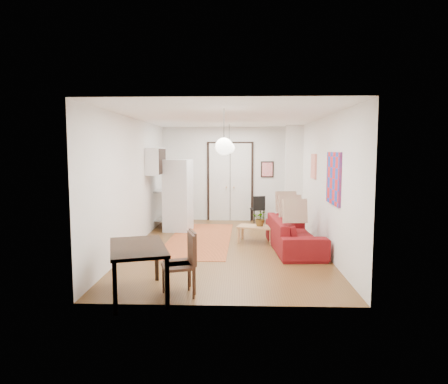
{
  "coord_description": "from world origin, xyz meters",
  "views": [
    {
      "loc": [
        0.25,
        -8.93,
        2.18
      ],
      "look_at": [
        -0.07,
        -0.0,
        1.25
      ],
      "focal_mm": 32.0,
      "sensor_mm": 36.0,
      "label": 1
    }
  ],
  "objects_px": {
    "dining_chair_near": "(180,256)",
    "black_side_chair": "(257,206)",
    "coffee_table": "(256,228)",
    "fridge": "(178,195)",
    "dining_chair_far": "(179,259)",
    "sofa": "(294,234)",
    "dining_table": "(138,251)",
    "kitchen_counter": "(170,201)"
  },
  "relations": [
    {
      "from": "dining_chair_far",
      "to": "fridge",
      "type": "bearing_deg",
      "value": 170.71
    },
    {
      "from": "dining_table",
      "to": "black_side_chair",
      "type": "xyz_separation_m",
      "value": [
        2.09,
        6.38,
        -0.21
      ]
    },
    {
      "from": "dining_chair_near",
      "to": "black_side_chair",
      "type": "height_order",
      "value": "dining_chair_near"
    },
    {
      "from": "coffee_table",
      "to": "kitchen_counter",
      "type": "relative_size",
      "value": 0.66
    },
    {
      "from": "dining_chair_far",
      "to": "kitchen_counter",
      "type": "bearing_deg",
      "value": 172.99
    },
    {
      "from": "sofa",
      "to": "black_side_chair",
      "type": "distance_m",
      "value": 3.5
    },
    {
      "from": "dining_chair_far",
      "to": "black_side_chair",
      "type": "xyz_separation_m",
      "value": [
        1.49,
        6.28,
        -0.08
      ]
    },
    {
      "from": "coffee_table",
      "to": "black_side_chair",
      "type": "distance_m",
      "value": 2.75
    },
    {
      "from": "fridge",
      "to": "dining_chair_near",
      "type": "distance_m",
      "value": 4.73
    },
    {
      "from": "sofa",
      "to": "coffee_table",
      "type": "distance_m",
      "value": 1.06
    },
    {
      "from": "fridge",
      "to": "dining_table",
      "type": "relative_size",
      "value": 1.24
    },
    {
      "from": "sofa",
      "to": "dining_table",
      "type": "bearing_deg",
      "value": 133.18
    },
    {
      "from": "kitchen_counter",
      "to": "black_side_chair",
      "type": "height_order",
      "value": "kitchen_counter"
    },
    {
      "from": "fridge",
      "to": "coffee_table",
      "type": "bearing_deg",
      "value": -23.98
    },
    {
      "from": "dining_chair_near",
      "to": "black_side_chair",
      "type": "bearing_deg",
      "value": 148.36
    },
    {
      "from": "coffee_table",
      "to": "fridge",
      "type": "height_order",
      "value": "fridge"
    },
    {
      "from": "fridge",
      "to": "dining_chair_far",
      "type": "xyz_separation_m",
      "value": [
        0.73,
        -4.83,
        -0.42
      ]
    },
    {
      "from": "sofa",
      "to": "coffee_table",
      "type": "xyz_separation_m",
      "value": [
        -0.8,
        0.69,
        -0.01
      ]
    },
    {
      "from": "dining_chair_far",
      "to": "coffee_table",
      "type": "bearing_deg",
      "value": 141.42
    },
    {
      "from": "fridge",
      "to": "dining_chair_far",
      "type": "distance_m",
      "value": 4.9
    },
    {
      "from": "dining_chair_near",
      "to": "black_side_chair",
      "type": "distance_m",
      "value": 6.28
    },
    {
      "from": "dining_table",
      "to": "black_side_chair",
      "type": "bearing_deg",
      "value": 71.86
    },
    {
      "from": "dining_table",
      "to": "dining_chair_far",
      "type": "height_order",
      "value": "dining_chair_far"
    },
    {
      "from": "kitchen_counter",
      "to": "dining_chair_near",
      "type": "distance_m",
      "value": 5.57
    },
    {
      "from": "kitchen_counter",
      "to": "dining_table",
      "type": "relative_size",
      "value": 0.93
    },
    {
      "from": "sofa",
      "to": "coffee_table",
      "type": "relative_size",
      "value": 2.48
    },
    {
      "from": "sofa",
      "to": "dining_chair_far",
      "type": "relative_size",
      "value": 2.52
    },
    {
      "from": "dining_table",
      "to": "black_side_chair",
      "type": "height_order",
      "value": "black_side_chair"
    },
    {
      "from": "black_side_chair",
      "to": "kitchen_counter",
      "type": "bearing_deg",
      "value": -1.95
    },
    {
      "from": "coffee_table",
      "to": "dining_table",
      "type": "height_order",
      "value": "dining_table"
    },
    {
      "from": "dining_chair_near",
      "to": "dining_chair_far",
      "type": "bearing_deg",
      "value": -17.92
    },
    {
      "from": "sofa",
      "to": "kitchen_counter",
      "type": "bearing_deg",
      "value": 45.25
    },
    {
      "from": "fridge",
      "to": "dining_chair_near",
      "type": "bearing_deg",
      "value": -73.03
    },
    {
      "from": "dining_table",
      "to": "dining_chair_far",
      "type": "bearing_deg",
      "value": 8.98
    },
    {
      "from": "black_side_chair",
      "to": "dining_chair_near",
      "type": "bearing_deg",
      "value": 60.37
    },
    {
      "from": "sofa",
      "to": "dining_table",
      "type": "relative_size",
      "value": 1.53
    },
    {
      "from": "fridge",
      "to": "black_side_chair",
      "type": "bearing_deg",
      "value": 41.11
    },
    {
      "from": "fridge",
      "to": "dining_chair_near",
      "type": "height_order",
      "value": "fridge"
    },
    {
      "from": "fridge",
      "to": "dining_chair_far",
      "type": "relative_size",
      "value": 2.05
    },
    {
      "from": "fridge",
      "to": "black_side_chair",
      "type": "distance_m",
      "value": 2.7
    },
    {
      "from": "dining_table",
      "to": "black_side_chair",
      "type": "distance_m",
      "value": 6.71
    },
    {
      "from": "kitchen_counter",
      "to": "dining_table",
      "type": "xyz_separation_m",
      "value": [
        0.49,
        -5.73,
        -0.03
      ]
    }
  ]
}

